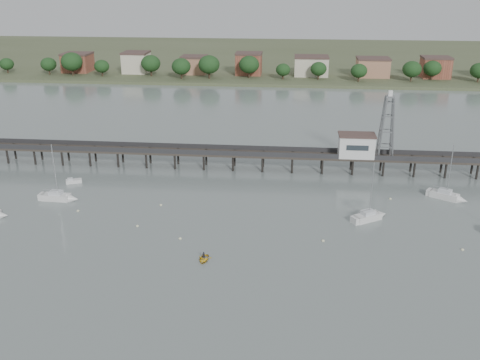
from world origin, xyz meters
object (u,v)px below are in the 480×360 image
object	(u,v)px
lattice_tower	(387,127)
yellow_dinghy	(204,260)
sailboat_b	(62,197)
white_tender	(73,181)
sailboat_c	(372,216)
pier	(248,154)
sailboat_e	(450,197)

from	to	relation	value
lattice_tower	yellow_dinghy	xyz separation A→B (m)	(-35.06, -44.46, -11.10)
sailboat_b	white_tender	size ratio (longest dim) A/B	3.44
sailboat_c	yellow_dinghy	xyz separation A→B (m)	(-29.25, -18.54, -0.65)
pier	sailboat_c	size ratio (longest dim) A/B	12.43
lattice_tower	sailboat_e	bearing A→B (deg)	-52.08
sailboat_c	white_tender	world-z (taller)	sailboat_c
pier	lattice_tower	size ratio (longest dim) A/B	9.68
sailboat_e	sailboat_b	distance (m)	79.99
pier	lattice_tower	world-z (taller)	lattice_tower
white_tender	sailboat_e	bearing A→B (deg)	-24.27
white_tender	pier	bearing A→B (deg)	-4.19
sailboat_c	pier	bearing A→B (deg)	101.57
lattice_tower	white_tender	distance (m)	71.59
pier	lattice_tower	xyz separation A→B (m)	(31.50, 0.00, 7.31)
lattice_tower	sailboat_b	bearing A→B (deg)	-161.47
sailboat_b	white_tender	xyz separation A→B (m)	(-1.45, 9.79, -0.24)
sailboat_c	white_tender	distance (m)	65.05
lattice_tower	white_tender	size ratio (longest dim) A/B	4.22
sailboat_e	sailboat_c	world-z (taller)	sailboat_e
sailboat_c	sailboat_b	bearing A→B (deg)	143.99
sailboat_e	white_tender	distance (m)	81.04
lattice_tower	pier	bearing A→B (deg)	-180.00
sailboat_e	yellow_dinghy	distance (m)	55.22
lattice_tower	sailboat_e	size ratio (longest dim) A/B	1.25
sailboat_c	white_tender	size ratio (longest dim) A/B	3.28
pier	yellow_dinghy	bearing A→B (deg)	-94.58
sailboat_e	sailboat_c	bearing A→B (deg)	-115.09
white_tender	yellow_dinghy	world-z (taller)	yellow_dinghy
yellow_dinghy	lattice_tower	bearing A→B (deg)	56.95
white_tender	yellow_dinghy	xyz separation A→B (m)	(34.51, -31.41, -0.41)
sailboat_b	sailboat_c	world-z (taller)	sailboat_b
sailboat_b	sailboat_e	bearing A→B (deg)	8.61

